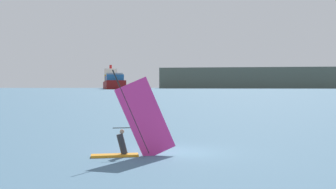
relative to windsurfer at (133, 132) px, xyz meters
name	(u,v)px	position (x,y,z in m)	size (l,w,h in m)	color
ground_plane	(180,152)	(1.79, 1.92, -1.18)	(4000.00, 4000.00, 0.00)	#476B84
windsurfer	(133,132)	(0.00, 0.00, 0.00)	(3.76, 2.37, 4.48)	orange
cargo_ship	(113,83)	(-266.15, 469.60, 7.95)	(121.29, 173.85, 38.87)	maroon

